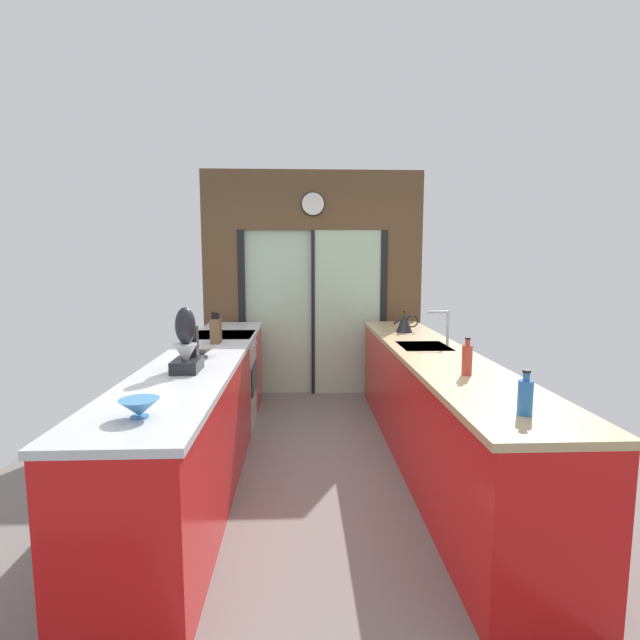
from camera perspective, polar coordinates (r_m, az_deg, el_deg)
The scene contains 13 objects.
ground_plane at distance 4.28m, azimuth -0.16°, elevation -15.43°, with size 5.04×7.60×0.02m, color slate.
back_wall_unit at distance 5.76m, azimuth -0.86°, elevation 6.03°, with size 2.64×0.12×2.70m.
left_counter_run at distance 3.75m, azimuth -14.18°, elevation -11.23°, with size 0.62×3.80×0.92m.
right_counter_run at distance 3.98m, azimuth 13.42°, elevation -10.16°, with size 0.62×3.80×0.92m.
sink_faucet at distance 4.12m, azimuth 14.75°, elevation -0.32°, with size 0.19×0.02×0.30m.
oven_range at distance 4.81m, azimuth -11.43°, elevation -7.19°, with size 0.60×0.60×0.92m.
mixing_bowl_near at distance 2.35m, azimuth -20.91°, elevation -9.83°, with size 0.18×0.18×0.09m.
mixing_bowl_far at distance 3.64m, azimuth -14.05°, elevation -3.71°, with size 0.20×0.20×0.08m.
knife_block at distance 4.22m, azimuth -12.42°, elevation -1.28°, with size 0.08×0.14×0.27m.
stand_mixer at distance 3.19m, azimuth -15.76°, elevation -3.12°, with size 0.17×0.27×0.42m.
kettle at distance 4.83m, azimuth 10.13°, elevation -0.28°, with size 0.26×0.17×0.22m.
soap_bottle_near at distance 2.42m, azimuth 23.47°, elevation -8.42°, with size 0.07×0.07×0.21m.
soap_bottle_far at distance 3.11m, azimuth 17.27°, elevation -4.52°, with size 0.06×0.06×0.24m.
Camera 1 is at (-0.15, -3.35, 1.63)m, focal length 26.60 mm.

